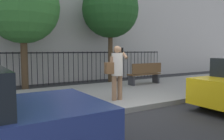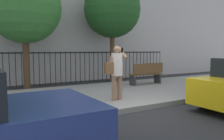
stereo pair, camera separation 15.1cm
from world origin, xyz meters
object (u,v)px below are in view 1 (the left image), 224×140
at_px(pedestrian_on_phone, 116,69).
at_px(street_tree_near, 23,7).
at_px(street_bench, 145,73).
at_px(street_tree_mid, 110,10).

bearing_deg(pedestrian_on_phone, street_tree_near, 114.49).
distance_m(pedestrian_on_phone, street_bench, 3.48).
height_order(street_tree_near, street_tree_mid, street_tree_mid).
xyz_separation_m(street_bench, street_tree_near, (-4.71, 2.18, 2.79)).
height_order(street_bench, street_tree_mid, street_tree_mid).
relative_size(pedestrian_on_phone, street_tree_near, 0.33).
distance_m(street_bench, street_tree_mid, 3.69).
height_order(pedestrian_on_phone, street_tree_mid, street_tree_mid).
distance_m(street_tree_near, street_tree_mid, 4.11).
height_order(pedestrian_on_phone, street_bench, pedestrian_on_phone).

